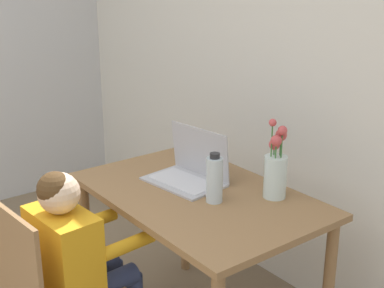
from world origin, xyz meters
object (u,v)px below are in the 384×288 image
(water_bottle, at_px, (214,179))
(laptop, at_px, (190,169))
(flower_vase, at_px, (276,169))
(person_seated, at_px, (77,253))

(water_bottle, bearing_deg, laptop, 166.26)
(flower_vase, distance_m, water_bottle, 0.27)
(person_seated, distance_m, laptop, 0.65)
(laptop, bearing_deg, flower_vase, 18.76)
(water_bottle, bearing_deg, person_seated, -108.73)
(laptop, distance_m, flower_vase, 0.42)
(person_seated, height_order, flower_vase, flower_vase)
(flower_vase, bearing_deg, water_bottle, -117.09)
(person_seated, relative_size, flower_vase, 2.77)
(person_seated, relative_size, water_bottle, 4.47)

